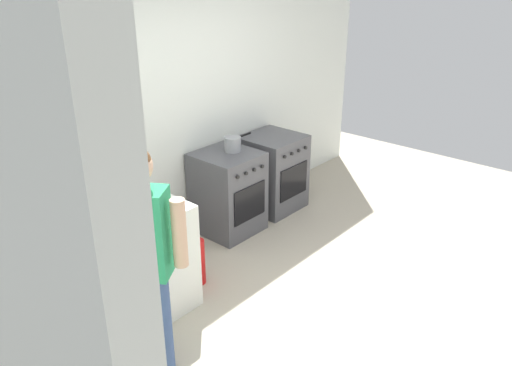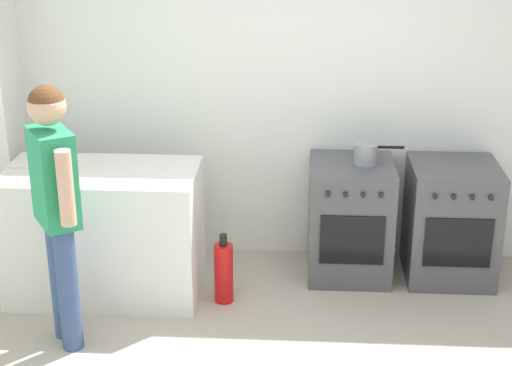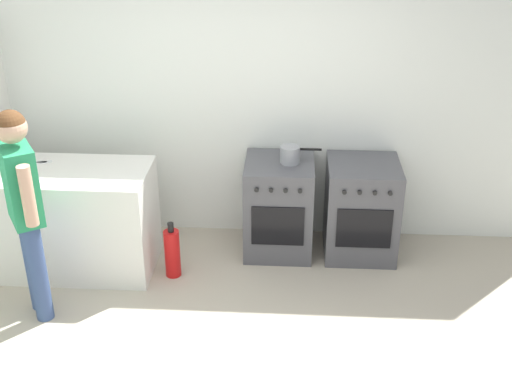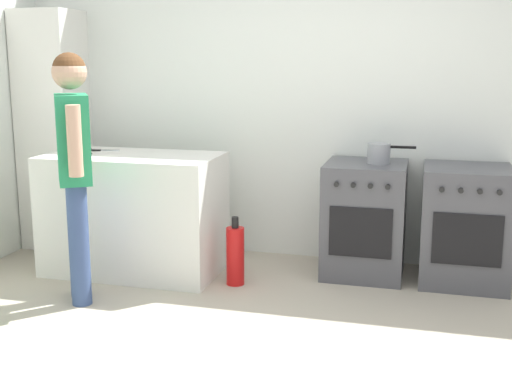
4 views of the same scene
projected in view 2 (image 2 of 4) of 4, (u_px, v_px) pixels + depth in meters
name	position (u px, v px, depth m)	size (l,w,h in m)	color
back_wall	(304.00, 87.00, 5.69)	(6.00, 0.10, 2.60)	silver
counter_unit	(104.00, 232.00, 5.38)	(1.30, 0.70, 0.90)	silver
oven_left	(350.00, 219.00, 5.64)	(0.59, 0.62, 0.85)	#4C4C51
oven_right	(451.00, 221.00, 5.60)	(0.61, 0.62, 0.85)	#4C4C51
pot	(366.00, 154.00, 5.46)	(0.35, 0.17, 0.15)	gray
knife_utility	(58.00, 163.00, 5.34)	(0.24, 0.12, 0.01)	silver
knife_carving	(32.00, 170.00, 5.21)	(0.33, 0.10, 0.01)	silver
knife_chef	(49.00, 161.00, 5.38)	(0.31, 0.04, 0.01)	silver
person	(55.00, 195.00, 4.57)	(0.35, 0.49, 1.65)	#384C7A
fire_extinguisher	(224.00, 272.00, 5.32)	(0.13, 0.13, 0.50)	red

